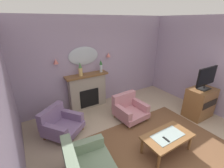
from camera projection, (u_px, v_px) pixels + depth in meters
floor at (164, 157)px, 3.42m from camera, size 6.21×6.90×0.10m
wall_back at (100, 62)px, 5.21m from camera, size 6.21×0.10×2.88m
wall_left at (1, 159)px, 1.57m from camera, size 0.10×6.90×2.88m
patterned_rug at (157, 149)px, 3.55m from camera, size 3.20×2.40×0.01m
fireplace at (88, 91)px, 5.09m from camera, size 1.36×0.36×1.16m
mantel_vase_left at (80, 70)px, 4.68m from camera, size 0.12×0.12×0.40m
mantel_vase_right at (101, 65)px, 5.00m from camera, size 0.10×0.10×0.40m
wall_mirror at (84, 56)px, 4.77m from camera, size 0.96×0.06×0.56m
wall_sconce_left at (56, 61)px, 4.34m from camera, size 0.14×0.14×0.14m
wall_sconce_right at (108, 55)px, 5.16m from camera, size 0.14×0.14×0.14m
coffee_table at (167, 138)px, 3.35m from camera, size 1.10×0.60×0.45m
tv_remote at (166, 139)px, 3.21m from camera, size 0.04×0.16×0.02m
armchair_by_coffee_table at (60, 123)px, 3.94m from camera, size 1.13×1.14×0.71m
armchair_near_fireplace at (129, 108)px, 4.61m from camera, size 0.86×0.87×0.71m
tv_cabinet at (200, 103)px, 4.64m from camera, size 0.80×0.57×0.90m
tv_flatscreen at (207, 78)px, 4.32m from camera, size 0.84×0.24×0.65m
potted_plant_small_fern at (46, 121)px, 4.11m from camera, size 0.29×0.29×0.57m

